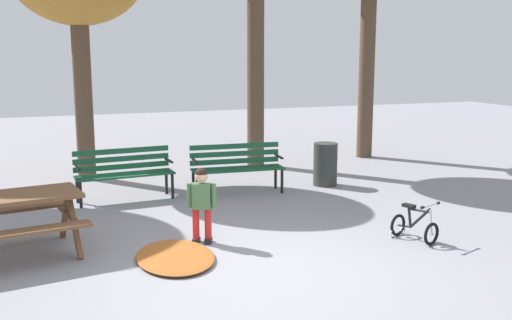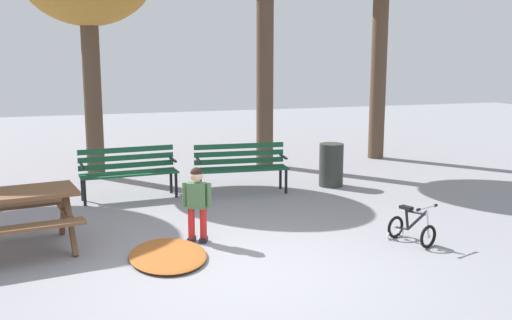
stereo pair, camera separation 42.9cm
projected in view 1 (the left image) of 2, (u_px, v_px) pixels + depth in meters
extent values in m
plane|color=gray|center=(254.00, 273.00, 6.64)|extent=(36.00, 36.00, 0.00)
cube|color=brown|center=(0.00, 198.00, 6.97)|extent=(1.90, 1.06, 0.05)
cube|color=brown|center=(9.00, 234.00, 6.55)|extent=(1.81, 0.55, 0.04)
cube|color=brown|center=(74.00, 225.00, 7.21)|extent=(0.16, 0.57, 0.76)
cube|color=brown|center=(65.00, 216.00, 7.64)|extent=(0.16, 0.57, 0.76)
cube|color=brown|center=(69.00, 216.00, 7.41)|extent=(0.27, 1.10, 0.04)
cube|color=#195133|center=(123.00, 173.00, 9.92)|extent=(1.60, 0.20, 0.03)
cube|color=#195133|center=(125.00, 174.00, 9.81)|extent=(1.60, 0.20, 0.03)
cube|color=#195133|center=(126.00, 176.00, 9.70)|extent=(1.60, 0.20, 0.03)
cube|color=#195133|center=(128.00, 177.00, 9.60)|extent=(1.60, 0.20, 0.03)
cube|color=#195133|center=(122.00, 167.00, 9.94)|extent=(1.60, 0.17, 0.09)
cube|color=#195133|center=(122.00, 159.00, 9.91)|extent=(1.60, 0.17, 0.09)
cube|color=#195133|center=(122.00, 151.00, 9.89)|extent=(1.60, 0.17, 0.09)
cylinder|color=black|center=(172.00, 186.00, 9.96)|extent=(0.05, 0.05, 0.44)
cylinder|color=black|center=(166.00, 181.00, 10.28)|extent=(0.05, 0.05, 0.44)
cube|color=black|center=(169.00, 160.00, 10.05)|extent=(0.07, 0.40, 0.03)
cylinder|color=black|center=(81.00, 194.00, 9.35)|extent=(0.05, 0.05, 0.44)
cylinder|color=black|center=(77.00, 190.00, 9.67)|extent=(0.05, 0.05, 0.44)
cube|color=black|center=(78.00, 168.00, 9.44)|extent=(0.07, 0.40, 0.03)
cube|color=#195133|center=(235.00, 167.00, 10.41)|extent=(1.60, 0.18, 0.03)
cube|color=#195133|center=(237.00, 168.00, 10.30)|extent=(1.60, 0.18, 0.03)
cube|color=#195133|center=(239.00, 170.00, 10.19)|extent=(1.60, 0.18, 0.03)
cube|color=#195133|center=(241.00, 171.00, 10.07)|extent=(1.60, 0.18, 0.03)
cube|color=#195133|center=(235.00, 161.00, 10.43)|extent=(1.60, 0.15, 0.09)
cube|color=#195133|center=(235.00, 154.00, 10.41)|extent=(1.60, 0.15, 0.09)
cube|color=#195133|center=(235.00, 146.00, 10.38)|extent=(1.60, 0.15, 0.09)
cylinder|color=black|center=(282.00, 181.00, 10.34)|extent=(0.05, 0.05, 0.44)
cylinder|color=black|center=(276.00, 177.00, 10.68)|extent=(0.05, 0.05, 0.44)
cube|color=black|center=(279.00, 156.00, 10.43)|extent=(0.07, 0.40, 0.03)
cylinder|color=black|center=(197.00, 186.00, 9.93)|extent=(0.05, 0.05, 0.44)
cylinder|color=black|center=(193.00, 182.00, 10.27)|extent=(0.05, 0.05, 0.44)
cube|color=black|center=(195.00, 161.00, 10.02)|extent=(0.07, 0.40, 0.03)
cylinder|color=red|center=(208.00, 226.00, 7.64)|extent=(0.09, 0.09, 0.45)
cube|color=black|center=(208.00, 241.00, 7.68)|extent=(0.15, 0.18, 0.06)
cylinder|color=red|center=(196.00, 226.00, 7.65)|extent=(0.09, 0.09, 0.45)
cube|color=black|center=(196.00, 240.00, 7.68)|extent=(0.15, 0.18, 0.06)
cube|color=#477047|center=(202.00, 196.00, 7.57)|extent=(0.27, 0.22, 0.34)
sphere|color=#E0B28E|center=(201.00, 176.00, 7.52)|extent=(0.17, 0.17, 0.17)
sphere|color=black|center=(201.00, 174.00, 7.52)|extent=(0.16, 0.16, 0.16)
cylinder|color=#477047|center=(214.00, 196.00, 7.56)|extent=(0.07, 0.07, 0.32)
cylinder|color=#477047|center=(189.00, 195.00, 7.58)|extent=(0.07, 0.07, 0.32)
torus|color=black|center=(431.00, 234.00, 7.55)|extent=(0.30, 0.14, 0.30)
cylinder|color=silver|center=(431.00, 234.00, 7.55)|extent=(0.06, 0.05, 0.04)
torus|color=black|center=(398.00, 225.00, 7.94)|extent=(0.30, 0.14, 0.30)
cylinder|color=silver|center=(398.00, 225.00, 7.94)|extent=(0.06, 0.05, 0.04)
torus|color=white|center=(403.00, 230.00, 8.03)|extent=(0.11, 0.06, 0.11)
torus|color=white|center=(392.00, 233.00, 7.89)|extent=(0.11, 0.06, 0.11)
cylinder|color=black|center=(420.00, 218.00, 7.66)|extent=(0.14, 0.30, 0.32)
cylinder|color=black|center=(410.00, 217.00, 7.78)|extent=(0.06, 0.08, 0.27)
cylinder|color=black|center=(404.00, 226.00, 7.87)|extent=(0.10, 0.20, 0.05)
cylinder|color=silver|center=(431.00, 222.00, 7.54)|extent=(0.05, 0.08, 0.32)
cylinder|color=black|center=(419.00, 210.00, 7.65)|extent=(0.14, 0.31, 0.05)
cube|color=black|center=(409.00, 206.00, 7.77)|extent=(0.14, 0.19, 0.04)
cylinder|color=silver|center=(430.00, 205.00, 7.51)|extent=(0.33, 0.14, 0.02)
cylinder|color=black|center=(438.00, 203.00, 7.62)|extent=(0.06, 0.05, 0.04)
cylinder|color=black|center=(422.00, 208.00, 7.41)|extent=(0.06, 0.05, 0.04)
ellipsoid|color=#9E5623|center=(175.00, 257.00, 7.06)|extent=(1.01, 1.38, 0.07)
cylinder|color=#2D332D|center=(325.00, 164.00, 10.93)|extent=(0.44, 0.44, 0.79)
cylinder|color=brown|center=(83.00, 98.00, 11.34)|extent=(0.34, 0.34, 3.11)
cylinder|color=brown|center=(256.00, 69.00, 12.53)|extent=(0.36, 0.36, 4.16)
cylinder|color=brown|center=(366.00, 74.00, 13.61)|extent=(0.36, 0.36, 3.85)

